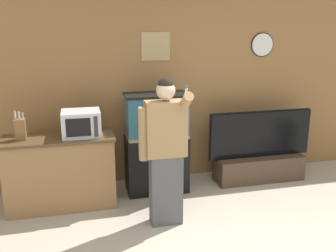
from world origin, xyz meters
name	(u,v)px	position (x,y,z in m)	size (l,w,h in m)	color
wall_back_paneled	(173,90)	(0.00, 2.58, 1.30)	(10.00, 0.08, 2.60)	olive
counter_island	(61,172)	(-1.58, 1.95, 0.45)	(1.33, 0.54, 0.90)	olive
microwave	(81,123)	(-1.30, 1.95, 1.06)	(0.45, 0.40, 0.31)	silver
knife_block	(20,129)	(-2.00, 1.94, 1.03)	(0.12, 0.11, 0.35)	brown
aquarium_on_stand	(156,143)	(-0.34, 2.12, 0.67)	(0.82, 0.43, 1.35)	black
tv_on_stand	(259,160)	(1.18, 2.13, 0.30)	(1.55, 0.40, 1.03)	#4C3828
person_standing	(165,150)	(-0.43, 1.25, 0.87)	(0.53, 0.40, 1.68)	#515156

